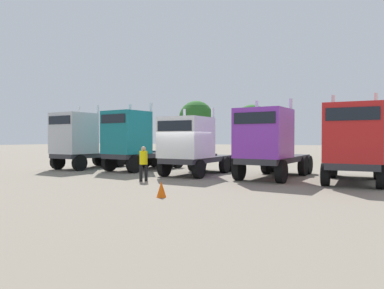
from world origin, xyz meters
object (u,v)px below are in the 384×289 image
semi_truck_teal (133,140)px  traffic_cone_near (161,189)px  semi_truck_purple (268,143)px  visitor_in_hivis (143,161)px  semi_truck_white (191,145)px  semi_truck_silver (81,140)px  semi_truck_red (353,143)px

semi_truck_teal → traffic_cone_near: 10.99m
semi_truck_purple → traffic_cone_near: bearing=-10.0°
semi_truck_teal → semi_truck_purple: 9.24m
semi_truck_teal → visitor_in_hivis: 5.93m
semi_truck_teal → semi_truck_white: bearing=86.7°
semi_truck_purple → visitor_in_hivis: semi_truck_purple is taller
semi_truck_white → traffic_cone_near: 7.75m
semi_truck_purple → visitor_in_hivis: size_ratio=3.77×
semi_truck_silver → visitor_in_hivis: size_ratio=3.62×
visitor_in_hivis → semi_truck_silver: bearing=-173.5°
semi_truck_teal → semi_truck_purple: (9.22, -0.55, -0.10)m
semi_truck_white → semi_truck_purple: semi_truck_purple is taller
semi_truck_silver → semi_truck_red: (17.44, -0.27, -0.06)m
semi_truck_silver → semi_truck_purple: 13.36m
semi_truck_red → visitor_in_hivis: semi_truck_red is taller
semi_truck_teal → traffic_cone_near: (7.35, -7.99, -1.74)m
semi_truck_white → semi_truck_purple: size_ratio=0.89×
semi_truck_purple → semi_truck_red: size_ratio=1.06×
semi_truck_purple → traffic_cone_near: (-1.87, -7.44, -1.63)m
semi_truck_teal → semi_truck_purple: size_ratio=0.92×
semi_truck_silver → semi_truck_teal: bearing=100.2°
semi_truck_silver → semi_truck_white: 8.93m
semi_truck_teal → semi_truck_white: semi_truck_teal is taller
semi_truck_purple → semi_truck_silver: bearing=-86.1°
semi_truck_teal → semi_truck_purple: bearing=93.1°
semi_truck_purple → semi_truck_red: 4.08m
traffic_cone_near → semi_truck_purple: bearing=75.9°
semi_truck_teal → semi_truck_red: semi_truck_teal is taller
semi_truck_red → traffic_cone_near: 9.51m
semi_truck_white → visitor_in_hivis: size_ratio=3.34×
semi_truck_teal → semi_truck_silver: bearing=-76.7°
semi_truck_silver → traffic_cone_near: bearing=60.3°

